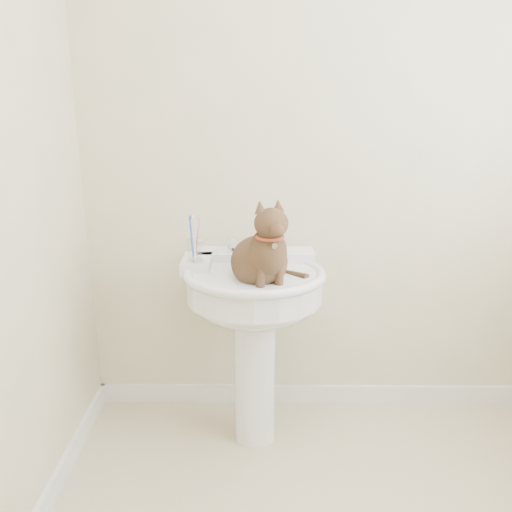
{
  "coord_description": "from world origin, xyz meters",
  "views": [
    {
      "loc": [
        -0.32,
        -1.25,
        1.47
      ],
      "look_at": [
        -0.34,
        0.77,
        0.85
      ],
      "focal_mm": 38.0,
      "sensor_mm": 36.0,
      "label": 1
    }
  ],
  "objects": [
    {
      "name": "pedestal_sink",
      "position": [
        -0.35,
        0.81,
        0.63
      ],
      "size": [
        0.59,
        0.57,
        0.81
      ],
      "color": "white",
      "rests_on": "floor"
    },
    {
      "name": "faucet",
      "position": [
        -0.34,
        0.95,
        0.85
      ],
      "size": [
        0.28,
        0.12,
        0.14
      ],
      "color": "silver",
      "rests_on": "pedestal_sink"
    },
    {
      "name": "baseboard_back",
      "position": [
        0.0,
        1.09,
        0.04
      ],
      "size": [
        2.2,
        0.02,
        0.09
      ],
      "primitive_type": "cube",
      "color": "white",
      "rests_on": "floor"
    },
    {
      "name": "toothbrush_cup",
      "position": [
        -0.58,
        0.84,
        0.86
      ],
      "size": [
        0.07,
        0.07,
        0.18
      ],
      "rotation": [
        0.0,
        0.0,
        -0.23
      ],
      "color": "silver",
      "rests_on": "pedestal_sink"
    },
    {
      "name": "cat",
      "position": [
        -0.32,
        0.73,
        0.86
      ],
      "size": [
        0.24,
        0.31,
        0.45
      ],
      "rotation": [
        0.0,
        0.0,
        0.36
      ],
      "color": "#50321E",
      "rests_on": "pedestal_sink"
    },
    {
      "name": "wall_back",
      "position": [
        0.0,
        1.1,
        1.25
      ],
      "size": [
        2.2,
        0.0,
        2.5
      ],
      "primitive_type": null,
      "color": "beige",
      "rests_on": "ground"
    },
    {
      "name": "soap_bar",
      "position": [
        -0.3,
        1.04,
        0.82
      ],
      "size": [
        0.09,
        0.06,
        0.03
      ],
      "primitive_type": "cube",
      "rotation": [
        0.0,
        0.0,
        0.0
      ],
      "color": "orange",
      "rests_on": "pedestal_sink"
    }
  ]
}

